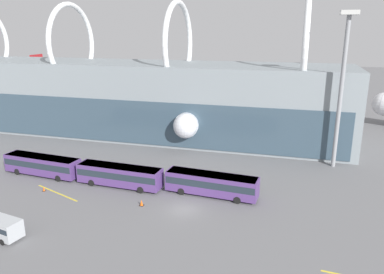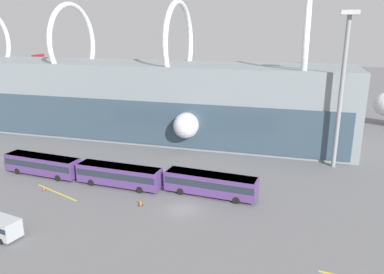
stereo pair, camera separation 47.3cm
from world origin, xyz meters
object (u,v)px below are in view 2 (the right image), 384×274
at_px(airliner_at_gate_far, 200,109).
at_px(floodlight_mast, 343,72).
at_px(shuttle_bus_0, 42,164).
at_px(traffic_cone_0, 140,203).
at_px(shuttle_bus_2, 211,183).
at_px(traffic_cone_1, 44,188).
at_px(airliner_at_gate_near, 12,94).
at_px(shuttle_bus_1, 119,174).

distance_m(airliner_at_gate_far, floodlight_mast, 34.18).
bearing_deg(floodlight_mast, shuttle_bus_0, -159.13).
height_order(floodlight_mast, traffic_cone_0, floodlight_mast).
height_order(airliner_at_gate_far, shuttle_bus_0, airliner_at_gate_far).
distance_m(airliner_at_gate_far, shuttle_bus_2, 35.35).
xyz_separation_m(airliner_at_gate_far, traffic_cone_0, (2.58, -39.15, -4.69)).
distance_m(airliner_at_gate_far, traffic_cone_1, 41.04).
xyz_separation_m(airliner_at_gate_near, shuttle_bus_0, (38.72, -38.12, -3.50)).
height_order(shuttle_bus_0, shuttle_bus_1, same).
relative_size(airliner_at_gate_near, airliner_at_gate_far, 1.15).
distance_m(shuttle_bus_0, shuttle_bus_2, 27.54).
bearing_deg(shuttle_bus_2, traffic_cone_1, -163.18).
height_order(airliner_at_gate_far, shuttle_bus_2, airliner_at_gate_far).
height_order(shuttle_bus_0, floodlight_mast, floodlight_mast).
bearing_deg(traffic_cone_1, shuttle_bus_2, 12.40).
bearing_deg(traffic_cone_1, airliner_at_gate_near, 134.59).
xyz_separation_m(shuttle_bus_1, traffic_cone_0, (5.62, -5.04, -1.46)).
bearing_deg(shuttle_bus_0, floodlight_mast, 25.58).
bearing_deg(shuttle_bus_1, airliner_at_gate_far, 87.67).
bearing_deg(traffic_cone_0, shuttle_bus_2, 34.57).
xyz_separation_m(floodlight_mast, traffic_cone_0, (-25.43, -22.79, -15.45)).
bearing_deg(shuttle_bus_0, airliner_at_gate_near, 140.16).
distance_m(shuttle_bus_0, traffic_cone_1, 6.79).
distance_m(floodlight_mast, traffic_cone_0, 37.48).
bearing_deg(shuttle_bus_1, traffic_cone_0, -39.14).
xyz_separation_m(airliner_at_gate_near, traffic_cone_0, (58.11, -43.81, -4.96)).
relative_size(airliner_at_gate_far, shuttle_bus_1, 2.75).
xyz_separation_m(shuttle_bus_2, traffic_cone_0, (-8.15, -5.62, -1.46)).
height_order(shuttle_bus_1, floodlight_mast, floodlight_mast).
xyz_separation_m(airliner_at_gate_far, shuttle_bus_2, (10.73, -33.53, -3.23)).
distance_m(airliner_at_gate_far, traffic_cone_0, 39.51).
relative_size(shuttle_bus_0, shuttle_bus_2, 1.00).
bearing_deg(airliner_at_gate_near, floodlight_mast, 69.94).
bearing_deg(shuttle_bus_1, traffic_cone_1, -151.99).
bearing_deg(floodlight_mast, traffic_cone_0, -138.14).
xyz_separation_m(shuttle_bus_1, traffic_cone_1, (-9.75, -4.60, -1.53)).
bearing_deg(shuttle_bus_1, airliner_at_gate_near, 146.32).
relative_size(airliner_at_gate_near, shuttle_bus_2, 3.15).
height_order(shuttle_bus_1, traffic_cone_1, shuttle_bus_1).
xyz_separation_m(shuttle_bus_2, traffic_cone_1, (-23.52, -5.17, -1.53)).
height_order(airliner_at_gate_far, traffic_cone_0, airliner_at_gate_far).
relative_size(shuttle_bus_2, floodlight_mast, 0.52).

